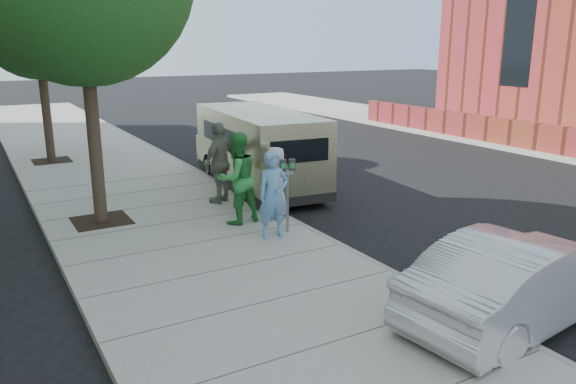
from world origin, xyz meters
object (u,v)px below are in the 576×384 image
at_px(person_green_shirt, 237,178).
at_px(person_striped_polo, 220,163).
at_px(sedan, 521,279).
at_px(tree_far, 37,13).
at_px(person_gray_shirt, 276,182).
at_px(van, 257,148).
at_px(person_officer, 273,195).
at_px(parking_meter, 288,180).

relative_size(person_green_shirt, person_striped_polo, 1.00).
relative_size(sedan, person_striped_polo, 2.08).
bearing_deg(tree_far, person_gray_shirt, -69.60).
distance_m(van, person_officer, 4.63).
relative_size(person_officer, person_gray_shirt, 1.09).
height_order(tree_far, person_officer, tree_far).
xyz_separation_m(sedan, person_striped_polo, (-1.37, 7.65, 0.46)).
height_order(person_gray_shirt, person_striped_polo, person_striped_polo).
relative_size(van, person_gray_shirt, 3.74).
bearing_deg(sedan, van, -9.34).
xyz_separation_m(parking_meter, sedan, (1.08, -4.85, -0.59)).
relative_size(tree_far, sedan, 1.57).
bearing_deg(person_green_shirt, person_officer, 92.57).
distance_m(sedan, person_striped_polo, 7.79).
xyz_separation_m(parking_meter, person_officer, (-0.41, -0.14, -0.24)).
xyz_separation_m(sedan, person_officer, (-1.49, 4.72, 0.35)).
distance_m(parking_meter, person_officer, 0.49).
xyz_separation_m(person_officer, person_gray_shirt, (0.69, 1.16, -0.07)).
relative_size(parking_meter, sedan, 0.37).
height_order(tree_far, van, tree_far).
relative_size(parking_meter, van, 0.26).
bearing_deg(person_striped_polo, sedan, 69.73).
distance_m(tree_far, person_striped_polo, 8.87).
bearing_deg(parking_meter, person_officer, -140.82).
distance_m(van, sedan, 9.00).
height_order(person_officer, person_green_shirt, person_green_shirt).
relative_size(van, person_officer, 3.43).
height_order(tree_far, sedan, tree_far).
relative_size(person_gray_shirt, person_striped_polo, 0.81).
bearing_deg(van, person_green_shirt, -117.84).
bearing_deg(person_gray_shirt, parking_meter, 39.41).
relative_size(sedan, person_green_shirt, 2.07).
bearing_deg(person_officer, person_striped_polo, 93.75).
xyz_separation_m(van, sedan, (-0.31, -8.98, -0.47)).
xyz_separation_m(person_green_shirt, person_striped_polo, (0.34, 1.72, -0.00)).
bearing_deg(parking_meter, van, 91.65).
height_order(tree_far, person_green_shirt, tree_far).
bearing_deg(van, person_striped_polo, -135.96).
bearing_deg(sedan, person_green_shirt, 8.76).
xyz_separation_m(sedan, person_green_shirt, (-1.71, 5.93, 0.47)).
height_order(sedan, person_striped_polo, person_striped_polo).
height_order(person_green_shirt, person_gray_shirt, person_green_shirt).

